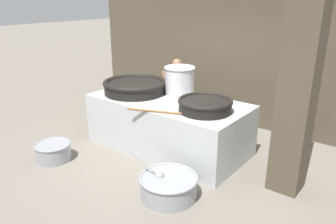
% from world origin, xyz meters
% --- Properties ---
extents(ground_plane, '(60.00, 60.00, 0.00)m').
position_xyz_m(ground_plane, '(0.00, 0.00, 0.00)').
color(ground_plane, slate).
extents(back_wall, '(7.60, 0.24, 3.64)m').
position_xyz_m(back_wall, '(0.00, 2.18, 1.82)').
color(back_wall, '#4C4233').
rests_on(back_wall, ground_plane).
extents(support_pillar, '(0.47, 0.47, 3.64)m').
position_xyz_m(support_pillar, '(2.36, -0.00, 1.82)').
color(support_pillar, '#4C4233').
rests_on(support_pillar, ground_plane).
extents(hearth_platform, '(3.06, 1.49, 0.98)m').
position_xyz_m(hearth_platform, '(0.00, 0.00, 0.49)').
color(hearth_platform, '#B2B7B7').
rests_on(hearth_platform, ground_plane).
extents(giant_wok_near, '(1.28, 1.28, 0.26)m').
position_xyz_m(giant_wok_near, '(-0.82, -0.04, 1.13)').
color(giant_wok_near, black).
rests_on(giant_wok_near, hearth_platform).
extents(giant_wok_far, '(0.94, 0.94, 0.22)m').
position_xyz_m(giant_wok_far, '(0.90, -0.12, 1.10)').
color(giant_wok_far, black).
rests_on(giant_wok_far, hearth_platform).
extents(stock_pot, '(0.61, 0.61, 0.56)m').
position_xyz_m(stock_pot, '(-0.05, 0.43, 1.28)').
color(stock_pot, '#B7B7BC').
rests_on(stock_pot, hearth_platform).
extents(stirring_paddle, '(1.16, 0.54, 0.04)m').
position_xyz_m(stirring_paddle, '(0.42, -0.62, 1.00)').
color(stirring_paddle, brown).
rests_on(stirring_paddle, hearth_platform).
extents(cook, '(0.39, 0.59, 1.55)m').
position_xyz_m(cook, '(-0.60, 1.07, 0.84)').
color(cook, brown).
rests_on(cook, ground_plane).
extents(prep_bowl_vegetables, '(1.12, 0.89, 0.71)m').
position_xyz_m(prep_bowl_vegetables, '(1.07, -1.34, 0.19)').
color(prep_bowl_vegetables, gray).
rests_on(prep_bowl_vegetables, ground_plane).
extents(prep_bowl_meat, '(0.65, 0.65, 0.32)m').
position_xyz_m(prep_bowl_meat, '(-1.31, -1.73, 0.18)').
color(prep_bowl_meat, gray).
rests_on(prep_bowl_meat, ground_plane).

